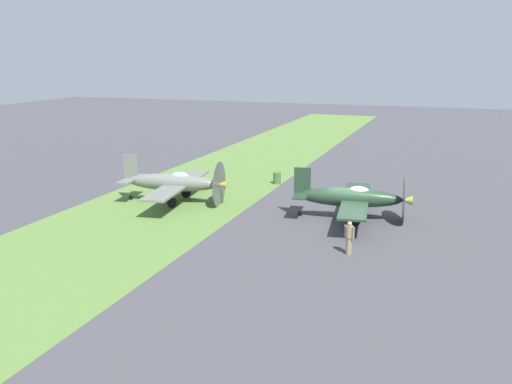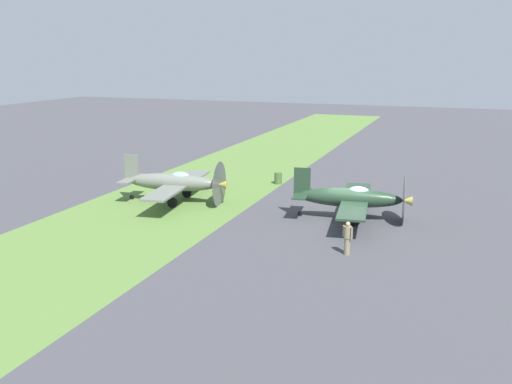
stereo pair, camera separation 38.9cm
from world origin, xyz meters
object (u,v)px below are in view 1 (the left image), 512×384
Objects in this scene: airplane_lead at (352,198)px; ground_crew_chief at (349,237)px; fuel_drum at (277,178)px; airplane_wingman at (174,182)px.

airplane_lead is 5.27× the size of ground_crew_chief.
fuel_drum is at bearing 150.51° from ground_crew_chief.
airplane_lead is 10.59m from fuel_drum.
ground_crew_chief is (6.26, 13.13, -0.48)m from airplane_wingman.
ground_crew_chief is at bearing 2.06° from airplane_lead.
airplane_wingman is at bearing -175.51° from ground_crew_chief.
airplane_lead is 6.43m from ground_crew_chief.
fuel_drum is (-7.69, -7.22, -0.90)m from airplane_lead.
airplane_lead reaches higher than fuel_drum.
ground_crew_chief is (6.33, 1.05, -0.44)m from airplane_lead.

